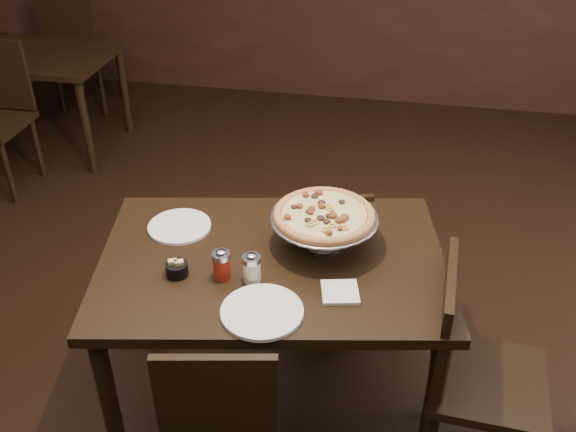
# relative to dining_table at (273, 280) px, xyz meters

# --- Properties ---
(room) EXTENTS (6.04, 7.04, 2.84)m
(room) POSITION_rel_dining_table_xyz_m (0.07, -0.03, 0.71)
(room) COLOR black
(room) RESTS_ON ground
(dining_table) EXTENTS (1.41, 1.07, 0.80)m
(dining_table) POSITION_rel_dining_table_xyz_m (0.00, 0.00, 0.00)
(dining_table) COLOR black
(dining_table) RESTS_ON ground
(background_table) EXTENTS (1.15, 0.76, 0.72)m
(background_table) POSITION_rel_dining_table_xyz_m (-2.20, 2.11, -0.07)
(background_table) COLOR black
(background_table) RESTS_ON ground
(pizza_stand) EXTENTS (0.41, 0.41, 0.17)m
(pizza_stand) POSITION_rel_dining_table_xyz_m (0.17, 0.12, 0.24)
(pizza_stand) COLOR #B3B3BA
(pizza_stand) RESTS_ON dining_table
(parmesan_shaker) EXTENTS (0.07, 0.07, 0.12)m
(parmesan_shaker) POSITION_rel_dining_table_xyz_m (-0.04, -0.14, 0.16)
(parmesan_shaker) COLOR beige
(parmesan_shaker) RESTS_ON dining_table
(pepper_flake_shaker) EXTENTS (0.07, 0.07, 0.12)m
(pepper_flake_shaker) POSITION_rel_dining_table_xyz_m (-0.15, -0.14, 0.16)
(pepper_flake_shaker) COLOR maroon
(pepper_flake_shaker) RESTS_ON dining_table
(packet_caddy) EXTENTS (0.08, 0.08, 0.06)m
(packet_caddy) POSITION_rel_dining_table_xyz_m (-0.31, -0.16, 0.13)
(packet_caddy) COLOR black
(packet_caddy) RESTS_ON dining_table
(napkin_stack) EXTENTS (0.15, 0.15, 0.01)m
(napkin_stack) POSITION_rel_dining_table_xyz_m (0.27, -0.15, 0.11)
(napkin_stack) COLOR white
(napkin_stack) RESTS_ON dining_table
(plate_left) EXTENTS (0.25, 0.25, 0.01)m
(plate_left) POSITION_rel_dining_table_xyz_m (-0.40, 0.13, 0.11)
(plate_left) COLOR white
(plate_left) RESTS_ON dining_table
(plate_near) EXTENTS (0.28, 0.28, 0.01)m
(plate_near) POSITION_rel_dining_table_xyz_m (0.03, -0.30, 0.11)
(plate_near) COLOR white
(plate_near) RESTS_ON dining_table
(serving_spatula) EXTENTS (0.12, 0.12, 0.02)m
(serving_spatula) POSITION_rel_dining_table_xyz_m (0.27, 0.01, 0.24)
(serving_spatula) COLOR #B3B3BA
(serving_spatula) RESTS_ON pizza_stand
(chair_far) EXTENTS (0.50, 0.50, 0.82)m
(chair_far) POSITION_rel_dining_table_xyz_m (0.11, 0.51, -0.24)
(chair_far) COLOR black
(chair_far) RESTS_ON ground
(chair_side) EXTENTS (0.45, 0.45, 0.90)m
(chair_side) POSITION_rel_dining_table_xyz_m (0.75, -0.11, -0.20)
(chair_side) COLOR black
(chair_side) RESTS_ON ground
(bg_chair_far) EXTENTS (0.47, 0.47, 0.99)m
(bg_chair_far) POSITION_rel_dining_table_xyz_m (-2.20, 2.81, -0.15)
(bg_chair_far) COLOR black
(bg_chair_far) RESTS_ON ground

